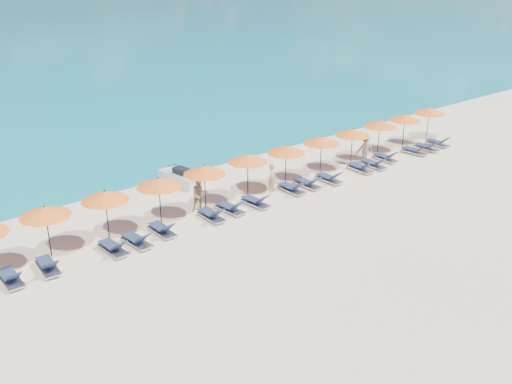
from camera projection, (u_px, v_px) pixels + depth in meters
ground at (299, 237)px, 25.09m from camera, size 1400.00×1400.00×0.00m
jetski at (181, 177)px, 30.94m from camera, size 1.30×2.72×0.93m
beachgoer_a at (272, 178)px, 29.68m from camera, size 0.70×0.65×1.60m
beachgoer_b at (200, 195)px, 27.42m from camera, size 0.92×0.69×1.68m
beachgoer_c at (365, 148)px, 34.10m from camera, size 1.26×0.79×1.82m
umbrella_3 at (45, 211)px, 22.68m from camera, size 2.10×2.10×2.28m
umbrella_4 at (105, 196)px, 24.19m from camera, size 2.10×2.10×2.28m
umbrella_5 at (159, 182)px, 25.66m from camera, size 2.10×2.10×2.28m
umbrella_6 at (204, 170)px, 27.21m from camera, size 2.10×2.10×2.28m
umbrella_7 at (248, 158)px, 28.86m from camera, size 2.10×2.10×2.28m
umbrella_8 at (286, 149)px, 30.23m from camera, size 2.10×2.10×2.28m
umbrella_9 at (322, 140)px, 31.82m from camera, size 2.10×2.10×2.28m
umbrella_10 at (353, 132)px, 33.30m from camera, size 2.10×2.10×2.28m
umbrella_11 at (380, 123)px, 35.08m from camera, size 2.10×2.10×2.28m
umbrella_12 at (405, 117)px, 36.44m from camera, size 2.10×2.10×2.28m
umbrella_13 at (429, 111)px, 38.13m from camera, size 2.10×2.10×2.28m
lounger_4 at (10, 278)px, 21.38m from camera, size 0.65×1.71×0.66m
lounger_5 at (48, 266)px, 22.22m from camera, size 0.78×1.75×0.66m
lounger_6 at (113, 247)px, 23.64m from camera, size 0.72×1.73×0.66m
lounger_7 at (137, 240)px, 24.26m from camera, size 0.77×1.75×0.66m
lounger_8 at (162, 229)px, 25.25m from camera, size 0.64×1.71×0.66m
lounger_9 at (211, 215)px, 26.71m from camera, size 0.71×1.73×0.66m
lounger_10 at (230, 208)px, 27.47m from camera, size 0.76×1.74×0.66m
lounger_11 at (255, 201)px, 28.20m from camera, size 0.72×1.73×0.66m
lounger_12 at (292, 188)px, 29.86m from camera, size 0.65×1.71×0.66m
lounger_13 at (307, 183)px, 30.54m from camera, size 0.65×1.71×0.66m
lounger_14 at (329, 178)px, 31.27m from camera, size 0.67×1.72×0.66m
lounger_15 at (360, 168)px, 32.87m from camera, size 0.71×1.73×0.66m
lounger_16 at (374, 164)px, 33.46m from camera, size 0.67×1.72×0.66m
lounger_17 at (386, 157)px, 34.59m from camera, size 0.73×1.74×0.66m
lounger_18 at (415, 151)px, 35.83m from camera, size 0.77×1.75×0.66m
lounger_19 at (427, 147)px, 36.55m from camera, size 0.63×1.70×0.66m
lounger_20 at (438, 143)px, 37.42m from camera, size 0.73×1.74×0.66m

